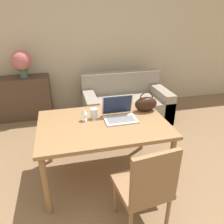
# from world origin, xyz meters

# --- Properties ---
(wall_back) EXTENTS (10.00, 0.06, 2.70)m
(wall_back) POSITION_xyz_m (0.00, 3.02, 1.35)
(wall_back) COLOR beige
(wall_back) RESTS_ON ground_plane
(dining_table) EXTENTS (1.44, 0.98, 0.74)m
(dining_table) POSITION_xyz_m (0.12, 0.79, 0.67)
(dining_table) COLOR olive
(dining_table) RESTS_ON ground_plane
(chair) EXTENTS (0.49, 0.49, 0.94)m
(chair) POSITION_xyz_m (0.32, -0.03, 0.52)
(chair) COLOR olive
(chair) RESTS_ON ground_plane
(couch) EXTENTS (1.55, 0.93, 0.82)m
(couch) POSITION_xyz_m (0.84, 2.28, 0.28)
(couch) COLOR gray
(couch) RESTS_ON ground_plane
(sideboard) EXTENTS (1.26, 0.40, 0.79)m
(sideboard) POSITION_xyz_m (-1.14, 2.76, 0.40)
(sideboard) COLOR #4C3828
(sideboard) RESTS_ON ground_plane
(laptop) EXTENTS (0.37, 0.31, 0.26)m
(laptop) POSITION_xyz_m (0.33, 0.87, 0.81)
(laptop) COLOR silver
(laptop) RESTS_ON dining_table
(drinking_glass) EXTENTS (0.08, 0.08, 0.12)m
(drinking_glass) POSITION_xyz_m (0.04, 0.93, 0.80)
(drinking_glass) COLOR silver
(drinking_glass) RESTS_ON dining_table
(wine_glass) EXTENTS (0.08, 0.08, 0.15)m
(wine_glass) POSITION_xyz_m (-0.08, 0.90, 0.85)
(wine_glass) COLOR silver
(wine_glass) RESTS_ON dining_table
(handbag) EXTENTS (0.28, 0.16, 0.25)m
(handbag) POSITION_xyz_m (0.70, 0.98, 0.84)
(handbag) COLOR black
(handbag) RESTS_ON dining_table
(flower_vase) EXTENTS (0.34, 0.34, 0.48)m
(flower_vase) POSITION_xyz_m (-0.92, 2.71, 1.07)
(flower_vase) COLOR #47564C
(flower_vase) RESTS_ON sideboard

